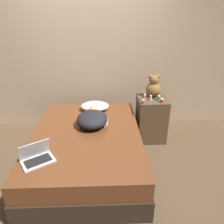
% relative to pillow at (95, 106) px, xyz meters
% --- Properties ---
extents(ground_plane, '(12.00, 12.00, 0.00)m').
position_rel_pillow_xyz_m(ground_plane, '(-0.10, -0.71, -0.57)').
color(ground_plane, brown).
extents(wall_back, '(8.00, 0.06, 2.60)m').
position_rel_pillow_xyz_m(wall_back, '(-0.10, 0.54, 0.73)').
color(wall_back, tan).
rests_on(wall_back, ground_plane).
extents(bed, '(1.44, 1.95, 0.50)m').
position_rel_pillow_xyz_m(bed, '(-0.10, -0.71, -0.32)').
color(bed, '#2D2319').
rests_on(bed, ground_plane).
extents(nightstand, '(0.45, 0.47, 0.71)m').
position_rel_pillow_xyz_m(nightstand, '(0.91, -0.06, -0.21)').
color(nightstand, brown).
rests_on(nightstand, ground_plane).
extents(pillow, '(0.45, 0.33, 0.13)m').
position_rel_pillow_xyz_m(pillow, '(0.00, 0.00, 0.00)').
color(pillow, beige).
rests_on(pillow, bed).
extents(person_lying, '(0.44, 0.63, 0.20)m').
position_rel_pillow_xyz_m(person_lying, '(-0.02, -0.50, 0.03)').
color(person_lying, black).
rests_on(person_lying, bed).
extents(laptop, '(0.39, 0.36, 0.22)m').
position_rel_pillow_xyz_m(laptop, '(-0.58, -1.27, -0.01)').
color(laptop, silver).
rests_on(laptop, bed).
extents(teddy_bear, '(0.23, 0.23, 0.36)m').
position_rel_pillow_xyz_m(teddy_bear, '(0.93, 0.03, 0.30)').
color(teddy_bear, brown).
rests_on(teddy_bear, nightstand).
extents(bottle_pink, '(0.04, 0.04, 0.10)m').
position_rel_pillow_xyz_m(bottle_pink, '(0.77, -0.13, 0.19)').
color(bottle_pink, pink).
rests_on(bottle_pink, nightstand).
extents(bottle_red, '(0.05, 0.05, 0.06)m').
position_rel_pillow_xyz_m(bottle_red, '(1.01, -0.22, 0.17)').
color(bottle_red, '#B72D2D').
rests_on(bottle_red, nightstand).
extents(bottle_white, '(0.04, 0.04, 0.08)m').
position_rel_pillow_xyz_m(bottle_white, '(0.86, -0.14, 0.18)').
color(bottle_white, white).
rests_on(bottle_white, nightstand).
extents(bottle_blue, '(0.04, 0.04, 0.06)m').
position_rel_pillow_xyz_m(bottle_blue, '(0.72, -0.25, 0.17)').
color(bottle_blue, '#3866B2').
rests_on(bottle_blue, nightstand).
extents(bottle_green, '(0.05, 0.05, 0.07)m').
position_rel_pillow_xyz_m(bottle_green, '(0.99, -0.12, 0.18)').
color(bottle_green, '#3D8E4C').
rests_on(bottle_green, nightstand).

